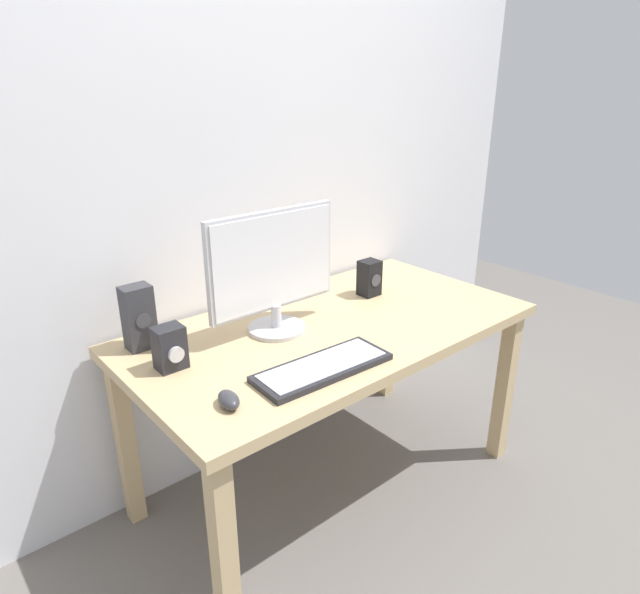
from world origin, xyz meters
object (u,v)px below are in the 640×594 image
(monitor, at_px, (273,270))
(mouse, at_px, (229,400))
(speaker_left, at_px, (139,317))
(keyboard_primary, at_px, (323,367))
(audio_controller, at_px, (170,348))
(speaker_right, at_px, (369,278))
(desk, at_px, (331,344))

(monitor, xyz_separation_m, mouse, (-0.39, -0.31, -0.21))
(monitor, bearing_deg, speaker_left, 157.05)
(keyboard_primary, relative_size, speaker_left, 2.06)
(mouse, relative_size, audio_controller, 0.67)
(speaker_left, xyz_separation_m, audio_controller, (0.01, -0.19, -0.04))
(speaker_right, xyz_separation_m, speaker_left, (-0.91, 0.15, 0.03))
(keyboard_primary, bearing_deg, speaker_right, 32.49)
(desk, bearing_deg, speaker_right, 20.76)
(monitor, distance_m, speaker_left, 0.47)
(desk, xyz_separation_m, speaker_right, (0.31, 0.12, 0.15))
(monitor, distance_m, mouse, 0.54)
(desk, relative_size, audio_controller, 10.69)
(desk, distance_m, speaker_left, 0.68)
(mouse, xyz_separation_m, speaker_left, (-0.03, 0.49, 0.09))
(keyboard_primary, bearing_deg, monitor, 79.18)
(speaker_left, bearing_deg, monitor, -22.95)
(monitor, bearing_deg, speaker_right, 2.72)
(speaker_right, bearing_deg, desk, -159.24)
(speaker_right, distance_m, speaker_left, 0.92)
(monitor, distance_m, audio_controller, 0.44)
(keyboard_primary, relative_size, speaker_right, 3.05)
(desk, height_order, audio_controller, audio_controller)
(keyboard_primary, distance_m, speaker_right, 0.66)
(desk, distance_m, speaker_right, 0.36)
(keyboard_primary, distance_m, audio_controller, 0.47)
(keyboard_primary, xyz_separation_m, speaker_left, (-0.35, 0.51, 0.10))
(monitor, bearing_deg, desk, -27.11)
(monitor, xyz_separation_m, audio_controller, (-0.41, -0.02, -0.16))
(mouse, xyz_separation_m, audio_controller, (-0.02, 0.30, 0.05))
(speaker_left, height_order, audio_controller, speaker_left)
(speaker_right, bearing_deg, mouse, -159.00)
(mouse, distance_m, speaker_right, 0.94)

